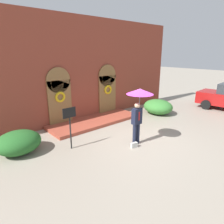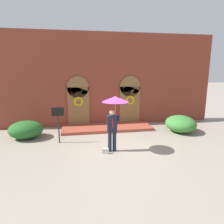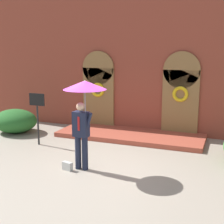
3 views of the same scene
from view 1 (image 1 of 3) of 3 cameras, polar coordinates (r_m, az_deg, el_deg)
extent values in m
plane|color=gray|center=(9.05, 6.87, -7.92)|extent=(80.00, 80.00, 0.00)
cube|color=brown|center=(11.50, -8.61, 11.78)|extent=(14.00, 0.50, 5.60)
cube|color=brown|center=(10.73, -14.60, 2.40)|extent=(1.30, 0.08, 2.40)
cylinder|color=brown|center=(10.51, -15.08, 8.75)|extent=(1.30, 0.08, 1.30)
cube|color=brown|center=(12.43, -1.33, 4.87)|extent=(1.30, 0.08, 2.40)
cylinder|color=brown|center=(12.24, -1.37, 10.37)|extent=(1.30, 0.08, 1.30)
torus|color=gold|center=(10.59, -14.57, 4.17)|extent=(0.56, 0.12, 0.56)
torus|color=gold|center=(12.31, -1.13, 6.41)|extent=(0.56, 0.12, 0.56)
cube|color=#98402E|center=(11.13, -4.80, -2.61)|extent=(5.20, 1.80, 0.16)
cylinder|color=#191E33|center=(8.46, 6.45, -6.40)|extent=(0.16, 0.16, 0.90)
cylinder|color=#191E33|center=(8.59, 7.36, -6.05)|extent=(0.16, 0.16, 0.90)
cube|color=#191E33|center=(8.25, 7.10, -1.23)|extent=(0.42, 0.27, 0.66)
cube|color=#A51919|center=(8.16, 7.79, -1.17)|extent=(0.06, 0.01, 0.36)
sphere|color=tan|center=(8.12, 7.22, 1.86)|extent=(0.22, 0.22, 0.22)
cylinder|color=#191E33|center=(8.38, 8.13, -0.27)|extent=(0.22, 0.09, 0.46)
cylinder|color=gray|center=(8.23, 7.82, 1.74)|extent=(0.02, 0.02, 0.98)
cone|color=#992893|center=(8.10, 7.99, 5.84)|extent=(1.10, 1.10, 0.22)
cone|color=white|center=(8.09, 7.99, 5.95)|extent=(0.61, 0.61, 0.20)
cube|color=#B7B7B2|center=(8.32, 6.34, -9.36)|extent=(0.30, 0.18, 0.22)
cylinder|color=black|center=(8.15, -11.74, -6.05)|extent=(0.06, 0.06, 1.30)
cube|color=black|center=(7.86, -12.12, -0.19)|extent=(0.56, 0.03, 0.40)
ellipsoid|color=#235B23|center=(8.51, -25.16, -7.87)|extent=(1.69, 1.46, 0.89)
ellipsoid|color=#387A33|center=(12.91, 13.01, 1.48)|extent=(1.63, 1.87, 0.91)
cylinder|color=black|center=(15.06, 25.25, 1.93)|extent=(0.28, 0.66, 0.64)
cylinder|color=black|center=(16.74, 27.30, 3.02)|extent=(0.28, 0.66, 0.64)
camera|label=2|loc=(5.23, 79.58, -0.64)|focal=32.00mm
camera|label=3|loc=(9.63, 59.92, 4.93)|focal=50.00mm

